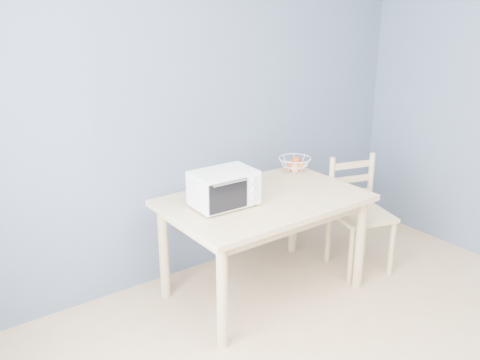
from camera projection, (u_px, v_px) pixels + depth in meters
room at (478, 197)px, 2.27m from camera, size 4.01×4.51×2.61m
dining_table at (264, 211)px, 3.80m from camera, size 1.40×0.90×0.75m
toaster_oven at (222, 188)px, 3.57m from camera, size 0.43×0.32×0.25m
fruit_basket at (294, 165)px, 4.28m from camera, size 0.29×0.29×0.13m
dining_chair at (358, 215)px, 4.24m from camera, size 0.52×0.52×0.90m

